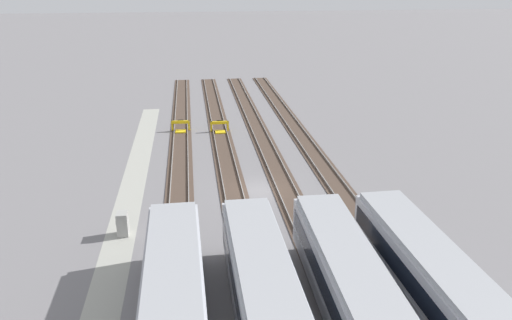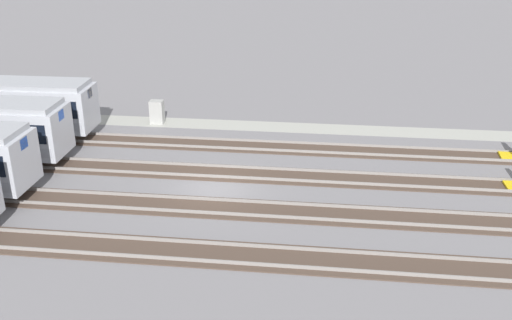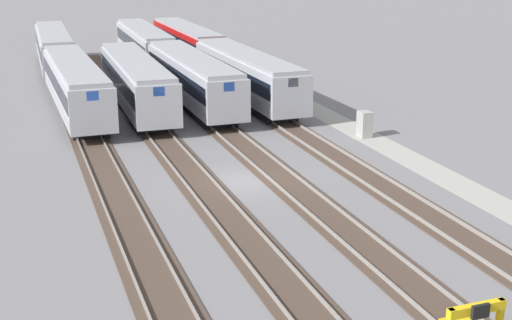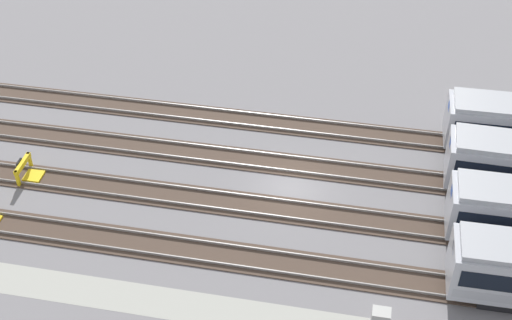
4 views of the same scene
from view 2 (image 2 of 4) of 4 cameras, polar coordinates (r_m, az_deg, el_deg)
ground_plane at (r=31.56m, az=-3.95°, el=-2.82°), size 400.00×400.00×0.00m
service_walkway at (r=40.74m, az=-1.35°, el=3.31°), size 54.00×2.00×0.01m
rail_track_nearest at (r=37.23m, az=-2.18°, el=1.43°), size 90.00×2.23×0.21m
rail_track_near_inner at (r=33.41m, az=-3.29°, el=-1.20°), size 90.00×2.24×0.21m
rail_track_middle at (r=29.70m, az=-4.69°, el=-4.50°), size 90.00×2.24×0.21m
rail_track_far_inner at (r=26.13m, az=-6.50°, el=-8.70°), size 90.00×2.23×0.21m
electrical_cabinet at (r=41.50m, az=-9.41°, el=4.54°), size 0.90×0.73×1.60m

